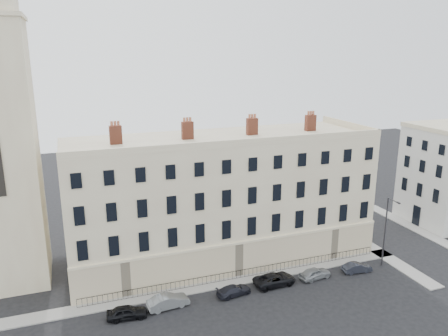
# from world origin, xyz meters

# --- Properties ---
(ground) EXTENTS (160.00, 160.00, 0.00)m
(ground) POSITION_xyz_m (0.00, 0.00, 0.00)
(ground) COLOR black
(ground) RESTS_ON ground
(terrace) EXTENTS (36.22, 12.22, 17.00)m
(terrace) POSITION_xyz_m (-5.97, 11.97, 7.50)
(terrace) COLOR beige
(terrace) RESTS_ON ground
(adjacent_building) EXTENTS (10.00, 10.00, 14.00)m
(adjacent_building) POSITION_xyz_m (29.00, 11.00, 7.00)
(adjacent_building) COLOR silver
(adjacent_building) RESTS_ON ground
(pavement_terrace) EXTENTS (48.00, 2.00, 0.12)m
(pavement_terrace) POSITION_xyz_m (-10.00, 5.00, 0.06)
(pavement_terrace) COLOR gray
(pavement_terrace) RESTS_ON ground
(pavement_east_return) EXTENTS (2.00, 24.00, 0.12)m
(pavement_east_return) POSITION_xyz_m (13.00, 8.00, 0.06)
(pavement_east_return) COLOR gray
(pavement_east_return) RESTS_ON ground
(pavement_adjacent) EXTENTS (2.00, 20.00, 0.12)m
(pavement_adjacent) POSITION_xyz_m (23.00, 10.00, 0.06)
(pavement_adjacent) COLOR gray
(pavement_adjacent) RESTS_ON ground
(railings) EXTENTS (35.00, 0.04, 0.96)m
(railings) POSITION_xyz_m (-6.00, 5.40, 0.55)
(railings) COLOR black
(railings) RESTS_ON ground
(car_a) EXTENTS (3.97, 1.91, 1.31)m
(car_a) POSITION_xyz_m (-19.03, 2.07, 0.65)
(car_a) COLOR black
(car_a) RESTS_ON ground
(car_b) EXTENTS (4.32, 1.90, 1.38)m
(car_b) POSITION_xyz_m (-14.94, 2.53, 0.69)
(car_b) COLOR slate
(car_b) RESTS_ON ground
(car_c) EXTENTS (3.97, 2.11, 1.10)m
(car_c) POSITION_xyz_m (-7.97, 2.44, 0.55)
(car_c) COLOR black
(car_c) RESTS_ON ground
(car_d) EXTENTS (4.86, 2.44, 1.32)m
(car_d) POSITION_xyz_m (-3.03, 2.84, 0.66)
(car_d) COLOR black
(car_d) RESTS_ON ground
(car_e) EXTENTS (3.91, 1.97, 1.28)m
(car_e) POSITION_xyz_m (1.85, 2.57, 0.64)
(car_e) COLOR gray
(car_e) RESTS_ON ground
(car_f) EXTENTS (3.56, 1.53, 1.14)m
(car_f) POSITION_xyz_m (7.18, 2.18, 0.57)
(car_f) COLOR #22242D
(car_f) RESTS_ON ground
(streetlamp) EXTENTS (0.34, 1.85, 8.53)m
(streetlamp) POSITION_xyz_m (11.01, 2.42, 4.73)
(streetlamp) COLOR #302F34
(streetlamp) RESTS_ON ground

